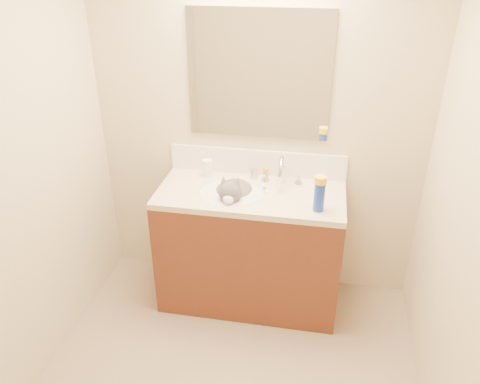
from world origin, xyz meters
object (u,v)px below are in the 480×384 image
at_px(faucet, 281,173).
at_px(silver_jar, 254,174).
at_px(spray_can, 319,197).
at_px(basin, 231,202).
at_px(cat, 234,196).
at_px(amber_bottle, 266,174).
at_px(pill_bottle, 207,168).
at_px(vanity_cabinet, 250,250).

height_order(faucet, silver_jar, faucet).
bearing_deg(faucet, silver_jar, 160.93).
bearing_deg(spray_can, faucet, 130.84).
bearing_deg(basin, silver_jar, 65.39).
relative_size(cat, amber_bottle, 4.39).
xyz_separation_m(basin, faucet, (0.30, 0.17, 0.16)).
bearing_deg(amber_bottle, faucet, -25.38).
bearing_deg(basin, spray_can, -12.69).
height_order(cat, pill_bottle, cat).
distance_m(vanity_cabinet, basin, 0.40).
relative_size(vanity_cabinet, silver_jar, 19.22).
distance_m(amber_bottle, spray_can, 0.50).
distance_m(vanity_cabinet, amber_bottle, 0.53).
xyz_separation_m(cat, pill_bottle, (-0.22, 0.18, 0.09)).
bearing_deg(spray_can, basin, 167.31).
height_order(cat, amber_bottle, cat).
bearing_deg(spray_can, pill_bottle, 156.61).
relative_size(faucet, cat, 0.72).
height_order(vanity_cabinet, cat, cat).
bearing_deg(silver_jar, pill_bottle, -174.40).
xyz_separation_m(cat, amber_bottle, (0.18, 0.20, 0.08)).
bearing_deg(faucet, basin, -150.88).
distance_m(cat, spray_can, 0.57).
bearing_deg(faucet, vanity_cabinet, -142.71).
xyz_separation_m(vanity_cabinet, pill_bottle, (-0.33, 0.17, 0.51)).
bearing_deg(vanity_cabinet, silver_jar, 93.63).
distance_m(pill_bottle, spray_can, 0.83).
relative_size(silver_jar, spray_can, 0.36).
bearing_deg(amber_bottle, basin, -130.90).
relative_size(pill_bottle, amber_bottle, 1.35).
bearing_deg(silver_jar, vanity_cabinet, -86.37).
bearing_deg(pill_bottle, faucet, -4.08).
bearing_deg(cat, silver_jar, 64.62).
bearing_deg(faucet, cat, -153.57).
relative_size(faucet, amber_bottle, 3.17).
xyz_separation_m(vanity_cabinet, cat, (-0.11, -0.01, 0.42)).
height_order(pill_bottle, amber_bottle, pill_bottle).
distance_m(vanity_cabinet, pill_bottle, 0.63).
bearing_deg(pill_bottle, amber_bottle, 2.34).
bearing_deg(amber_bottle, cat, -132.46).
relative_size(basin, spray_can, 2.56).
distance_m(pill_bottle, amber_bottle, 0.40).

